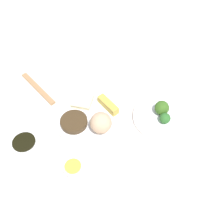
# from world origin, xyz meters

# --- Properties ---
(tabletop) EXTENTS (2.20, 2.20, 0.02)m
(tabletop) POSITION_xyz_m (0.00, 0.00, 0.01)
(tabletop) COLOR beige
(tabletop) RESTS_ON ground
(main_plate) EXTENTS (0.28, 0.28, 0.02)m
(main_plate) POSITION_xyz_m (-0.01, 0.02, 0.03)
(main_plate) COLOR white
(main_plate) RESTS_ON tabletop
(rice_scoop) EXTENTS (0.08, 0.08, 0.08)m
(rice_scoop) POSITION_xyz_m (0.05, 0.05, 0.07)
(rice_scoop) COLOR #D1AC85
(rice_scoop) RESTS_ON main_plate
(spring_roll) EXTENTS (0.09, 0.08, 0.03)m
(spring_roll) POSITION_xyz_m (-0.04, 0.08, 0.05)
(spring_roll) COLOR gold
(spring_roll) RESTS_ON main_plate
(crab_rangoon_wonton) EXTENTS (0.09, 0.09, 0.01)m
(crab_rangoon_wonton) POSITION_xyz_m (-0.07, -0.02, 0.04)
(crab_rangoon_wonton) COLOR beige
(crab_rangoon_wonton) RESTS_ON main_plate
(stir_fry_heap) EXTENTS (0.10, 0.10, 0.02)m
(stir_fry_heap) POSITION_xyz_m (0.02, -0.05, 0.05)
(stir_fry_heap) COLOR #412F1A
(stir_fry_heap) RESTS_ON main_plate
(broccoli_plate) EXTENTS (0.22, 0.22, 0.01)m
(broccoli_plate) POSITION_xyz_m (0.01, 0.28, 0.03)
(broccoli_plate) COLOR white
(broccoli_plate) RESTS_ON tabletop
(broccoli_floret_0) EXTENTS (0.04, 0.04, 0.04)m
(broccoli_floret_0) POSITION_xyz_m (0.04, 0.28, 0.05)
(broccoli_floret_0) COLOR #2F692A
(broccoli_floret_0) RESTS_ON broccoli_plate
(broccoli_floret_1) EXTENTS (0.05, 0.05, 0.05)m
(broccoli_floret_1) POSITION_xyz_m (-0.01, 0.28, 0.06)
(broccoli_floret_1) COLOR #3A6620
(broccoli_floret_1) RESTS_ON broccoli_plate
(soy_sauce_bowl) EXTENTS (0.10, 0.10, 0.04)m
(soy_sauce_bowl) POSITION_xyz_m (0.10, -0.21, 0.04)
(soy_sauce_bowl) COLOR white
(soy_sauce_bowl) RESTS_ON tabletop
(soy_sauce_bowl_liquid) EXTENTS (0.08, 0.08, 0.00)m
(soy_sauce_bowl_liquid) POSITION_xyz_m (0.10, -0.21, 0.06)
(soy_sauce_bowl_liquid) COLOR black
(soy_sauce_bowl_liquid) RESTS_ON soy_sauce_bowl
(sauce_ramekin_hot_mustard) EXTENTS (0.07, 0.07, 0.03)m
(sauce_ramekin_hot_mustard) POSITION_xyz_m (0.20, -0.05, 0.03)
(sauce_ramekin_hot_mustard) COLOR white
(sauce_ramekin_hot_mustard) RESTS_ON tabletop
(sauce_ramekin_hot_mustard_liquid) EXTENTS (0.05, 0.05, 0.00)m
(sauce_ramekin_hot_mustard_liquid) POSITION_xyz_m (0.20, -0.05, 0.05)
(sauce_ramekin_hot_mustard_liquid) COLOR yellow
(sauce_ramekin_hot_mustard_liquid) RESTS_ON sauce_ramekin_hot_mustard
(chopsticks_pair) EXTENTS (0.18, 0.15, 0.01)m
(chopsticks_pair) POSITION_xyz_m (-0.17, -0.20, 0.02)
(chopsticks_pair) COLOR #A97D50
(chopsticks_pair) RESTS_ON tabletop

